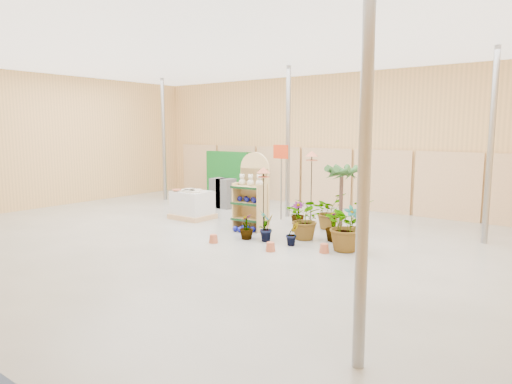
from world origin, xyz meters
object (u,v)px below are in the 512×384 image
display_shelf (253,194)px  potted_plant_2 (306,219)px  pallet_stack (192,205)px  bird_table_front (264,172)px

display_shelf → potted_plant_2: (1.76, -0.18, -0.43)m
potted_plant_2 → pallet_stack: bearing=177.1°
pallet_stack → bird_table_front: bird_table_front is taller
bird_table_front → pallet_stack: bearing=170.6°
display_shelf → pallet_stack: size_ratio=1.76×
pallet_stack → display_shelf: bearing=-0.6°
pallet_stack → bird_table_front: (2.98, -0.49, 1.18)m
display_shelf → pallet_stack: display_shelf is taller
bird_table_front → potted_plant_2: bearing=15.2°
display_shelf → pallet_stack: bearing=173.1°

